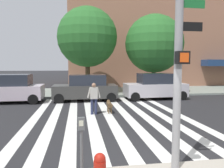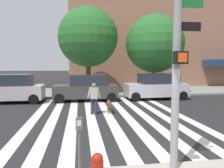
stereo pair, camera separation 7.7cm
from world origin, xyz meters
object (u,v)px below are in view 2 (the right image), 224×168
traffic_light_pole (179,23)px  parked_car_behind_first (86,88)px  parked_car_near_curb (11,89)px  street_tree_nearest (88,37)px  street_tree_middle (155,44)px  parked_car_third_in_line (156,86)px  pedestrian_dog_walker (94,97)px  dog_on_leash (109,105)px  parking_meter_second_along (79,140)px

traffic_light_pole → parked_car_behind_first: traffic_light_pole is taller
parked_car_near_curb → street_tree_nearest: street_tree_nearest is taller
street_tree_middle → parked_car_behind_first: bearing=-157.3°
parked_car_third_in_line → pedestrian_dog_walker: parked_car_third_in_line is taller
parked_car_behind_first → dog_on_leash: 4.26m
parked_car_near_curb → parked_car_third_in_line: parked_car_third_in_line is taller
parked_car_near_curb → pedestrian_dog_walker: size_ratio=2.67×
traffic_light_pole → dog_on_leash: size_ratio=5.69×
street_tree_nearest → pedestrian_dog_walker: size_ratio=4.46×
street_tree_nearest → dog_on_leash: size_ratio=7.17×
parked_car_behind_first → parked_car_near_curb: bearing=180.0°
parking_meter_second_along → street_tree_middle: street_tree_middle is taller
traffic_light_pole → street_tree_nearest: bearing=95.6°
street_tree_nearest → pedestrian_dog_walker: 8.76m
street_tree_nearest → street_tree_middle: 5.71m
street_tree_nearest → pedestrian_dog_walker: bearing=-90.3°
traffic_light_pole → pedestrian_dog_walker: size_ratio=3.54×
parked_car_behind_first → dog_on_leash: parked_car_behind_first is taller
street_tree_middle → dog_on_leash: size_ratio=6.53×
traffic_light_pole → dog_on_leash: bearing=95.0°
street_tree_nearest → parked_car_third_in_line: bearing=-35.2°
parked_car_behind_first → street_tree_nearest: size_ratio=0.61×
pedestrian_dog_walker → street_tree_middle: bearing=50.4°
street_tree_middle → dog_on_leash: bearing=-126.1°
parked_car_near_curb → parked_car_behind_first: size_ratio=0.98×
parking_meter_second_along → parked_car_near_curb: 12.05m
parked_car_near_curb → traffic_light_pole: bearing=-58.2°
pedestrian_dog_walker → street_tree_nearest: bearing=89.7°
parked_car_near_curb → dog_on_leash: (6.21, -4.09, -0.48)m
traffic_light_pole → dog_on_leash: 7.57m
traffic_light_pole → street_tree_nearest: size_ratio=0.79×
street_tree_middle → parking_meter_second_along: bearing=-115.1°
parked_car_third_in_line → street_tree_nearest: street_tree_nearest is taller
street_tree_nearest → parked_car_near_curb: bearing=-147.3°
parking_meter_second_along → street_tree_nearest: 15.11m
parked_car_near_curb → pedestrian_dog_walker: parked_car_near_curb is taller
traffic_light_pole → parked_car_behind_first: size_ratio=1.29×
parking_meter_second_along → parked_car_behind_first: parked_car_behind_first is taller
parked_car_third_in_line → dog_on_leash: (-4.09, -4.09, -0.50)m
traffic_light_pole → parked_car_near_curb: size_ratio=1.32×
street_tree_nearest → parking_meter_second_along: bearing=-93.1°
street_tree_middle → pedestrian_dog_walker: 9.48m
traffic_light_pole → pedestrian_dog_walker: bearing=102.3°
parking_meter_second_along → parked_car_near_curb: (-4.62, 11.13, -0.10)m
traffic_light_pole → street_tree_nearest: street_tree_nearest is taller
parked_car_near_curb → street_tree_middle: bearing=12.7°
parked_car_near_curb → parking_meter_second_along: bearing=-67.5°
parking_meter_second_along → street_tree_nearest: (0.78, 14.59, 3.87)m
parking_meter_second_along → parked_car_near_curb: bearing=112.5°
traffic_light_pole → parked_car_behind_first: bearing=98.9°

